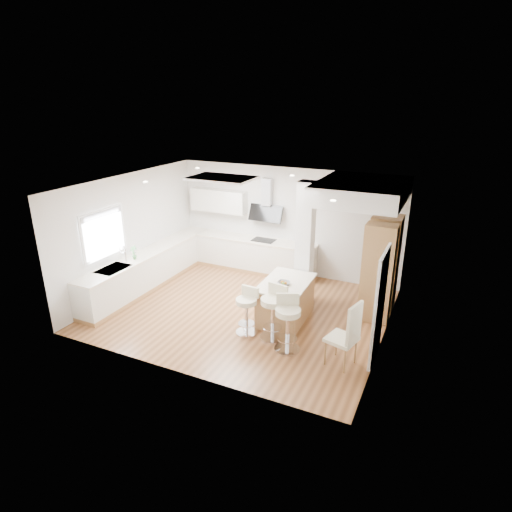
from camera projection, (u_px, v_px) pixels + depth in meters
The scene contains 18 objects.
ground at pixel (243, 310), 9.49m from camera, with size 6.00×6.00×0.00m, color #945F37.
ceiling at pixel (243, 310), 9.49m from camera, with size 6.00×5.00×0.02m, color white.
wall_back at pixel (286, 221), 11.12m from camera, with size 6.00×0.04×2.80m, color silver.
wall_left at pixel (131, 233), 10.20m from camera, with size 0.04×5.00×2.80m, color silver.
wall_right at pixel (389, 275), 7.81m from camera, with size 0.04×5.00×2.80m, color silver.
skylight at pixel (222, 178), 9.34m from camera, with size 4.10×2.10×0.06m.
window_left at pixel (103, 231), 9.31m from camera, with size 0.06×1.28×1.07m.
doorway_right at pixel (380, 308), 7.45m from camera, with size 0.05×1.00×2.10m.
counter_left at pixel (150, 268), 10.60m from camera, with size 0.63×4.50×1.35m.
counter_back at pixel (250, 245), 11.50m from camera, with size 3.62×0.63×2.50m.
pillar at pixel (305, 245), 9.39m from camera, with size 0.35×0.35×2.80m.
soffit at pixel (362, 191), 8.93m from camera, with size 1.78×2.20×0.40m.
oven_column at pixel (381, 267), 9.10m from camera, with size 0.63×1.21×2.10m.
peninsula at pixel (286, 300), 8.99m from camera, with size 0.97×1.43×0.92m.
bar_stool_a at pixel (247, 308), 8.41m from camera, with size 0.47×0.47×0.96m.
bar_stool_b at pixel (273, 310), 8.20m from camera, with size 0.57×0.57×1.10m.
bar_stool_c at pixel (288, 320), 7.82m from camera, with size 0.65×0.65×1.09m.
dining_chair at pixel (348, 333), 7.30m from camera, with size 0.59×0.59×1.24m.
Camera 1 is at (3.85, -7.55, 4.46)m, focal length 30.00 mm.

